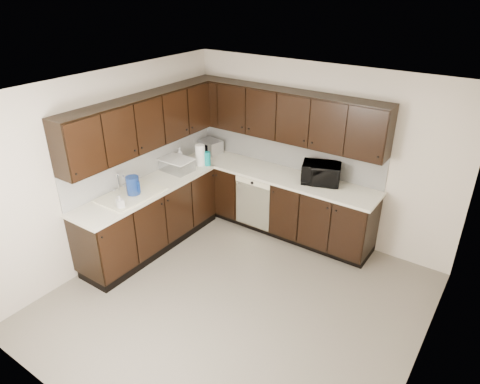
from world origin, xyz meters
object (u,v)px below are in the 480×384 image
at_px(sink, 131,200).
at_px(microwave, 321,173).
at_px(storage_bin, 177,165).
at_px(blue_pitcher, 133,186).
at_px(toaster_oven, 211,147).

xyz_separation_m(sink, microwave, (1.86, 1.77, 0.20)).
relative_size(sink, storage_bin, 1.86).
xyz_separation_m(sink, blue_pitcher, (0.03, 0.04, 0.19)).
relative_size(sink, blue_pitcher, 3.15).
xyz_separation_m(toaster_oven, blue_pitcher, (0.10, -1.75, 0.02)).
bearing_deg(storage_bin, sink, -87.25).
distance_m(toaster_oven, blue_pitcher, 1.75).
bearing_deg(blue_pitcher, sink, -145.36).
bearing_deg(storage_bin, microwave, 22.93).
height_order(microwave, storage_bin, microwave).
xyz_separation_m(microwave, storage_bin, (-1.91, -0.81, -0.06)).
distance_m(storage_bin, blue_pitcher, 0.92).
xyz_separation_m(sink, storage_bin, (-0.05, 0.96, 0.15)).
height_order(sink, blue_pitcher, sink).
distance_m(microwave, toaster_oven, 1.93).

